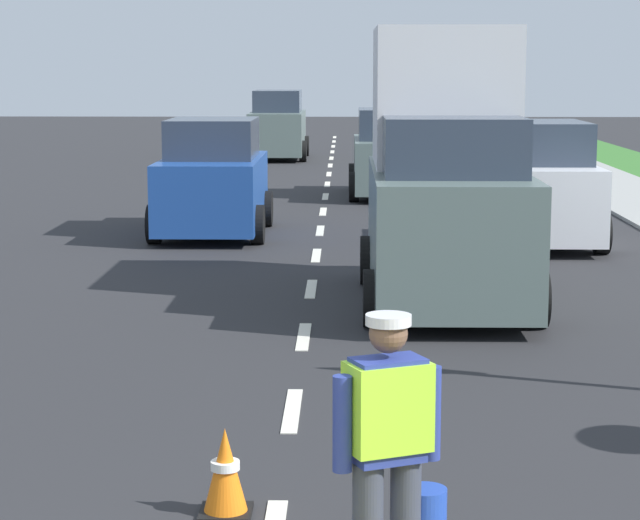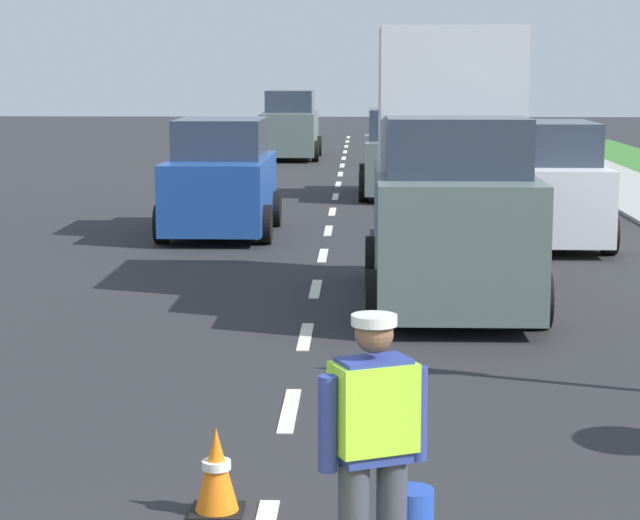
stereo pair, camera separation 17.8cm
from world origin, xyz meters
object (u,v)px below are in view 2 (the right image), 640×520
Objects in this scene: car_oncoming_third at (290,127)px; car_oncoming_second at (221,181)px; car_parked_far at (549,188)px; delivery_truck at (450,178)px; car_outgoing_far at (400,156)px; road_worker at (377,441)px; traffic_cone_near at (216,472)px.

car_oncoming_third is 1.11× the size of car_oncoming_second.
delivery_truck is at bearing -111.59° from car_parked_far.
car_oncoming_second is at bearing -117.46° from car_outgoing_far.
car_outgoing_far is (0.78, 21.95, 0.02)m from road_worker.
car_parked_far is (2.32, -7.66, 0.03)m from car_outgoing_far.
delivery_truck is at bearing -88.89° from car_outgoing_far.
car_outgoing_far is (-0.25, 12.90, -0.66)m from delivery_truck.
car_outgoing_far is 12.17m from car_oncoming_third.
car_parked_far is (4.18, 13.01, 0.67)m from traffic_cone_near.
car_parked_far is 20.17m from car_oncoming_third.
car_parked_far is at bearing -73.14° from car_outgoing_far.
delivery_truck is at bearing 83.51° from road_worker.
car_outgoing_far is at bearing 84.87° from traffic_cone_near.
road_worker is 9.14m from delivery_truck.
car_outgoing_far is 7.47m from car_oncoming_second.
car_parked_far is at bearing 72.20° from traffic_cone_near.
road_worker is 0.44× the size of car_parked_far.
car_oncoming_second is (-3.70, 6.27, -0.64)m from delivery_truck.
car_oncoming_third is (-2.50, 33.67, 0.11)m from road_worker.
road_worker is at bearing -102.25° from car_parked_far.
car_oncoming_second is (-1.59, 14.04, 0.67)m from traffic_cone_near.
delivery_truck is 7.30m from car_oncoming_second.
road_worker is 0.40× the size of car_oncoming_third.
road_worker is 15.55m from car_oncoming_second.
car_oncoming_second is at bearing -90.52° from car_oncoming_third.
road_worker is 1.79m from traffic_cone_near.
car_oncoming_third is 18.35m from car_oncoming_second.
car_parked_far is 5.86m from car_oncoming_second.
road_worker is 14.62m from car_parked_far.
delivery_truck reaches higher than car_oncoming_third.
car_outgoing_far is 0.90× the size of car_oncoming_third.
road_worker is 0.44× the size of car_oncoming_second.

